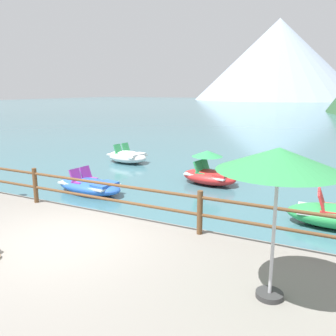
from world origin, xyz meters
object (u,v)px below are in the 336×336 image
(pedal_boat_1, at_px, (89,186))
(beach_umbrella, at_px, (279,162))
(pedal_boat_0, at_px, (209,173))
(pedal_boat_3, at_px, (127,156))
(pedal_boat_2, at_px, (336,215))

(pedal_boat_1, bearing_deg, beach_umbrella, -31.64)
(pedal_boat_0, height_order, pedal_boat_3, pedal_boat_0)
(beach_umbrella, relative_size, pedal_boat_0, 0.98)
(pedal_boat_0, xyz_separation_m, pedal_boat_2, (4.32, -2.50, -0.11))
(pedal_boat_1, relative_size, pedal_boat_3, 1.13)
(pedal_boat_0, distance_m, pedal_boat_2, 4.99)
(pedal_boat_1, bearing_deg, pedal_boat_0, 42.85)
(beach_umbrella, height_order, pedal_boat_3, beach_umbrella)
(pedal_boat_0, relative_size, pedal_boat_3, 0.97)
(beach_umbrella, xyz_separation_m, pedal_boat_1, (-6.72, 4.14, -2.19))
(beach_umbrella, height_order, pedal_boat_0, beach_umbrella)
(beach_umbrella, bearing_deg, pedal_boat_3, 133.04)
(beach_umbrella, distance_m, pedal_boat_0, 8.18)
(pedal_boat_3, bearing_deg, pedal_boat_2, -25.88)
(pedal_boat_2, distance_m, pedal_boat_3, 10.19)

